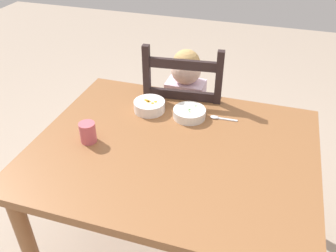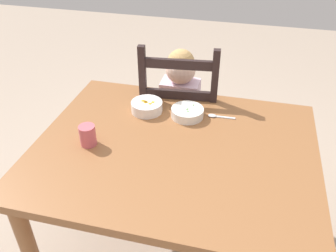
% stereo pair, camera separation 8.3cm
% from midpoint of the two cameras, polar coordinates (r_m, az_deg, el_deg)
% --- Properties ---
extents(ground_plane, '(8.00, 8.00, 0.00)m').
position_cam_midpoint_polar(ground_plane, '(2.12, -0.33, -19.22)').
color(ground_plane, tan).
extents(dining_table, '(1.24, 1.00, 0.74)m').
position_cam_midpoint_polar(dining_table, '(1.65, -0.40, -5.99)').
color(dining_table, brown).
rests_on(dining_table, ground).
extents(dining_chair, '(0.46, 0.46, 1.03)m').
position_cam_midpoint_polar(dining_chair, '(2.19, 0.78, 0.12)').
color(dining_chair, black).
rests_on(dining_chair, ground).
extents(child_figure, '(0.32, 0.31, 0.95)m').
position_cam_midpoint_polar(child_figure, '(2.11, 0.64, 3.61)').
color(child_figure, silver).
rests_on(child_figure, ground).
extents(bowl_of_peas, '(0.16, 0.16, 0.05)m').
position_cam_midpoint_polar(bowl_of_peas, '(1.77, 1.78, 2.18)').
color(bowl_of_peas, white).
rests_on(bowl_of_peas, dining_table).
extents(bowl_of_carrots, '(0.16, 0.16, 0.05)m').
position_cam_midpoint_polar(bowl_of_carrots, '(1.82, -4.70, 3.14)').
color(bowl_of_carrots, white).
rests_on(bowl_of_carrots, dining_table).
extents(spoon, '(0.14, 0.03, 0.01)m').
position_cam_midpoint_polar(spoon, '(1.79, 6.40, 1.55)').
color(spoon, silver).
rests_on(spoon, dining_table).
extents(drinking_cup, '(0.07, 0.07, 0.10)m').
position_cam_midpoint_polar(drinking_cup, '(1.62, -14.13, -1.48)').
color(drinking_cup, '#CE5B66').
rests_on(drinking_cup, dining_table).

